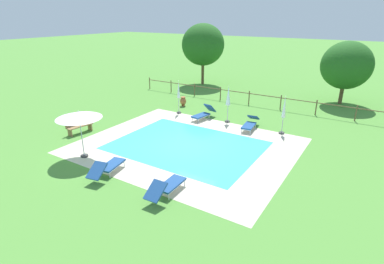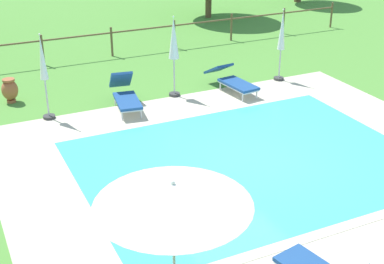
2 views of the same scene
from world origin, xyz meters
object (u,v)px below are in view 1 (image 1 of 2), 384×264
(sun_lounger_north_near_steps, at_px, (204,113))
(sun_lounger_north_far, at_px, (250,123))
(tree_far_west, at_px, (346,65))
(patio_umbrella_closed_row_west, at_px, (228,98))
(patio_umbrella_open_foreground, at_px, (79,115))
(sun_lounger_south_near_corner, at_px, (167,186))
(terracotta_urn_near_fence, at_px, (183,101))
(wooden_bench_lawn_side, at_px, (79,125))
(sun_lounger_north_mid, at_px, (108,167))
(patio_umbrella_closed_row_mid_west, at_px, (179,93))
(tree_west_mid, at_px, (203,45))
(patio_umbrella_closed_row_mid_east, at_px, (284,110))

(sun_lounger_north_near_steps, distance_m, sun_lounger_north_far, 3.30)
(sun_lounger_north_near_steps, height_order, tree_far_west, tree_far_west)
(sun_lounger_north_far, relative_size, tree_far_west, 0.45)
(patio_umbrella_closed_row_west, relative_size, tree_far_west, 0.50)
(patio_umbrella_open_foreground, bearing_deg, sun_lounger_south_near_corner, -5.70)
(terracotta_urn_near_fence, bearing_deg, wooden_bench_lawn_side, -104.62)
(sun_lounger_north_mid, xyz_separation_m, patio_umbrella_closed_row_mid_west, (-2.33, 8.76, 1.06))
(tree_west_mid, bearing_deg, wooden_bench_lawn_side, -87.70)
(sun_lounger_north_far, relative_size, terracotta_urn_near_fence, 3.03)
(sun_lounger_south_near_corner, xyz_separation_m, tree_far_west, (3.71, 17.28, 2.55))
(wooden_bench_lawn_side, xyz_separation_m, tree_west_mid, (-0.61, 15.18, 3.28))
(sun_lounger_north_far, distance_m, sun_lounger_south_near_corner, 8.37)
(patio_umbrella_closed_row_west, bearing_deg, sun_lounger_north_near_steps, -169.87)
(patio_umbrella_closed_row_west, bearing_deg, patio_umbrella_closed_row_mid_west, -178.50)
(patio_umbrella_closed_row_mid_east, xyz_separation_m, tree_west_mid, (-10.58, 9.07, 2.35))
(sun_lounger_north_near_steps, relative_size, sun_lounger_north_far, 0.95)
(sun_lounger_north_mid, bearing_deg, sun_lounger_north_far, 70.11)
(sun_lounger_north_near_steps, xyz_separation_m, terracotta_urn_near_fence, (-2.81, 1.81, -0.01))
(sun_lounger_north_far, bearing_deg, tree_west_mid, 133.13)
(patio_umbrella_closed_row_mid_west, height_order, patio_umbrella_closed_row_mid_east, patio_umbrella_closed_row_mid_west)
(patio_umbrella_closed_row_west, bearing_deg, terracotta_urn_near_fence, 160.94)
(wooden_bench_lawn_side, bearing_deg, tree_west_mid, 92.30)
(wooden_bench_lawn_side, bearing_deg, patio_umbrella_open_foreground, -35.41)
(sun_lounger_north_far, bearing_deg, sun_lounger_north_mid, -109.89)
(wooden_bench_lawn_side, height_order, terracotta_urn_near_fence, wooden_bench_lawn_side)
(patio_umbrella_closed_row_west, bearing_deg, sun_lounger_north_far, -13.57)
(wooden_bench_lawn_side, bearing_deg, patio_umbrella_closed_row_mid_east, 31.52)
(sun_lounger_north_far, height_order, wooden_bench_lawn_side, wooden_bench_lawn_side)
(patio_umbrella_closed_row_west, distance_m, patio_umbrella_closed_row_mid_east, 3.55)
(patio_umbrella_closed_row_mid_east, bearing_deg, patio_umbrella_open_foreground, -131.53)
(sun_lounger_south_near_corner, distance_m, patio_umbrella_closed_row_mid_east, 8.88)
(sun_lounger_north_mid, distance_m, tree_far_west, 18.81)
(patio_umbrella_closed_row_mid_west, bearing_deg, tree_west_mid, 110.44)
(tree_west_mid, bearing_deg, sun_lounger_north_near_steps, -59.39)
(patio_umbrella_open_foreground, height_order, patio_umbrella_closed_row_west, patio_umbrella_closed_row_west)
(patio_umbrella_closed_row_west, xyz_separation_m, terracotta_urn_near_fence, (-4.40, 1.52, -1.20))
(wooden_bench_lawn_side, bearing_deg, terracotta_urn_near_fence, 75.38)
(sun_lounger_north_mid, relative_size, sun_lounger_south_near_corner, 1.03)
(terracotta_urn_near_fence, bearing_deg, sun_lounger_north_near_steps, -32.75)
(tree_far_west, relative_size, tree_west_mid, 0.82)
(tree_far_west, distance_m, tree_west_mid, 12.53)
(patio_umbrella_closed_row_mid_west, bearing_deg, patio_umbrella_closed_row_west, 1.50)
(sun_lounger_north_near_steps, xyz_separation_m, tree_far_west, (7.05, 8.78, 2.53))
(patio_umbrella_open_foreground, bearing_deg, sun_lounger_north_far, 55.74)
(wooden_bench_lawn_side, distance_m, tree_west_mid, 15.54)
(sun_lounger_north_near_steps, height_order, tree_west_mid, tree_west_mid)
(patio_umbrella_open_foreground, height_order, tree_far_west, tree_far_west)
(sun_lounger_south_near_corner, relative_size, patio_umbrella_open_foreground, 0.88)
(tree_far_west, bearing_deg, patio_umbrella_open_foreground, -118.49)
(sun_lounger_south_near_corner, relative_size, tree_west_mid, 0.36)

